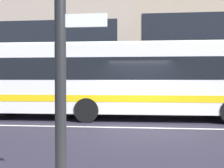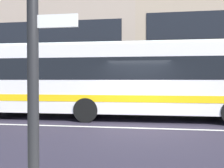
# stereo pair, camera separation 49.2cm
# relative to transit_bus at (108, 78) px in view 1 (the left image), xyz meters

# --- Properties ---
(ground_plane) EXTENTS (160.00, 160.00, 0.00)m
(ground_plane) POSITION_rel_transit_bus_xyz_m (1.41, -2.07, -1.82)
(ground_plane) COLOR #2E2938
(lane_centre_line) EXTENTS (60.00, 0.16, 0.01)m
(lane_centre_line) POSITION_rel_transit_bus_xyz_m (1.41, -2.07, -1.82)
(lane_centre_line) COLOR silver
(lane_centre_line) RESTS_ON ground_plane
(hedge_row_far) EXTENTS (23.32, 1.10, 0.72)m
(hedge_row_far) POSITION_rel_transit_bus_xyz_m (-2.13, 3.33, -1.47)
(hedge_row_far) COLOR #24521F
(hedge_row_far) RESTS_ON ground_plane
(apartment_block_left) EXTENTS (24.28, 9.90, 9.01)m
(apartment_block_left) POSITION_rel_transit_bus_xyz_m (-11.10, 11.06, 2.68)
(apartment_block_left) COLOR tan
(apartment_block_left) RESTS_ON ground_plane
(transit_bus) EXTENTS (12.00, 2.74, 3.31)m
(transit_bus) POSITION_rel_transit_bus_xyz_m (0.00, 0.00, 0.00)
(transit_bus) COLOR silver
(transit_bus) RESTS_ON ground_plane
(traffic_light_pole) EXTENTS (0.70, 0.38, 3.74)m
(traffic_light_pole) POSITION_rel_transit_bus_xyz_m (0.22, -7.65, 0.88)
(traffic_light_pole) COLOR black
(traffic_light_pole) RESTS_ON sidewalk_near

